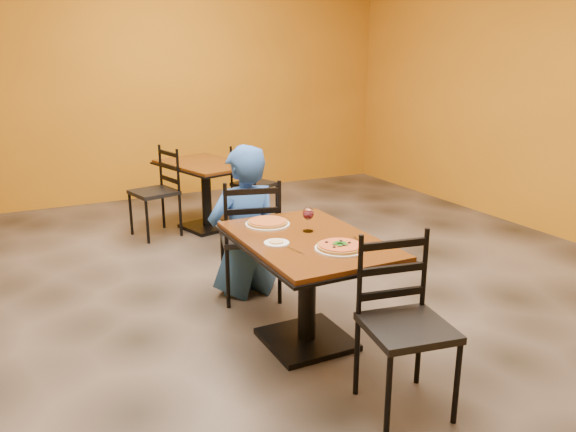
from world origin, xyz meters
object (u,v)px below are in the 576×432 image
table_main (307,266)px  chair_second_left (154,193)px  chair_main_near (407,329)px  pizza_far (268,222)px  wine_glass (308,218)px  plate_main (340,248)px  side_plate (277,243)px  chair_main_far (250,237)px  table_second (206,180)px  pizza_main (340,246)px  chair_second_right (254,184)px  plate_far (268,224)px  diner (244,220)px

table_main → chair_second_left: 2.81m
chair_main_near → pizza_far: (-0.24, 1.26, 0.29)m
chair_second_left → wine_glass: bearing=-4.9°
plate_main → side_plate: same height
table_main → chair_second_left: chair_second_left is taller
chair_main_far → table_second: bearing=-83.5°
chair_main_far → pizza_main: bearing=110.0°
chair_main_near → chair_second_right: (0.69, 3.67, -0.04)m
table_main → table_second: size_ratio=0.98×
chair_second_left → pizza_far: bearing=-8.2°
table_second → plate_far: size_ratio=4.05×
pizza_main → pizza_far: (-0.18, 0.66, 0.00)m
pizza_main → side_plate: pizza_main is taller
wine_glass → table_second: bearing=86.3°
table_second → chair_second_left: 0.58m
chair_main_near → diner: bearing=104.9°
chair_second_left → chair_second_right: (1.16, 0.00, -0.03)m
diner → plate_far: (-0.07, -0.62, 0.14)m
wine_glass → diner: bearing=97.1°
pizza_main → wine_glass: 0.41m
chair_second_right → table_second: bearing=67.1°
chair_main_far → pizza_far: size_ratio=3.53×
side_plate → wine_glass: 0.34m
chair_main_far → pizza_main: size_ratio=3.48×
chair_main_near → chair_second_left: chair_main_near is taller
table_second → chair_main_near: bearing=-91.8°
table_second → side_plate: bearing=-99.6°
diner → pizza_far: 0.64m
plate_far → side_plate: size_ratio=1.94×
wine_glass → pizza_far: bearing=125.2°
table_main → wine_glass: bearing=60.3°
chair_main_far → wine_glass: size_ratio=5.49×
table_second → pizza_far: pizza_far is taller
diner → plate_main: diner is taller
diner → chair_main_far: bearing=89.7°
diner → pizza_far: bearing=80.6°
plate_main → chair_second_left: bearing=97.5°
table_main → chair_second_right: size_ratio=1.38×
chair_main_near → diner: diner is taller
chair_main_near → wine_glass: 1.07m
chair_second_left → chair_second_right: chair_second_left is taller
plate_main → wine_glass: size_ratio=1.72×
chair_main_near → chair_second_right: chair_main_near is taller
table_second → chair_second_right: 0.59m
chair_main_near → chair_second_left: size_ratio=1.02×
table_main → table_second: 2.80m
chair_main_near → pizza_main: 0.67m
table_second → table_main: bearing=-95.0°
chair_main_near → diner: size_ratio=0.79×
chair_second_right → wine_glass: (-0.75, -2.67, 0.40)m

